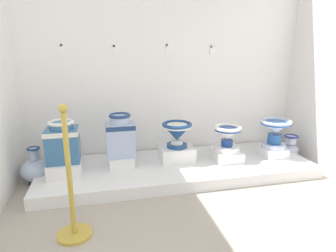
% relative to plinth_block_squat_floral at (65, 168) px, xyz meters
% --- Properties ---
extents(ground_plane, '(5.56, 5.23, 0.02)m').
position_rel_plinth_block_squat_floral_xyz_m(ground_plane, '(1.26, -1.23, -0.21)').
color(ground_plane, '#A3998C').
extents(wall_back, '(3.76, 0.06, 3.18)m').
position_rel_plinth_block_squat_floral_xyz_m(wall_back, '(1.26, 0.61, 1.39)').
color(wall_back, white).
rests_on(wall_back, ground_plane).
extents(display_platform, '(3.14, 1.04, 0.13)m').
position_rel_plinth_block_squat_floral_xyz_m(display_platform, '(1.26, 0.04, -0.14)').
color(display_platform, white).
rests_on(display_platform, ground_plane).
extents(plinth_block_squat_floral, '(0.34, 0.38, 0.15)m').
position_rel_plinth_block_squat_floral_xyz_m(plinth_block_squat_floral, '(0.00, 0.00, 0.00)').
color(plinth_block_squat_floral, white).
rests_on(plinth_block_squat_floral, display_platform).
extents(antique_toilet_squat_floral, '(0.34, 0.30, 0.44)m').
position_rel_plinth_block_squat_floral_xyz_m(antique_toilet_squat_floral, '(0.00, 0.00, 0.30)').
color(antique_toilet_squat_floral, '#376697').
rests_on(antique_toilet_squat_floral, plinth_block_squat_floral).
extents(plinth_block_rightmost, '(0.28, 0.31, 0.12)m').
position_rel_plinth_block_squat_floral_xyz_m(plinth_block_rightmost, '(0.60, 0.12, -0.02)').
color(plinth_block_rightmost, white).
rests_on(plinth_block_rightmost, display_platform).
extents(antique_toilet_rightmost, '(0.32, 0.27, 0.49)m').
position_rel_plinth_block_squat_floral_xyz_m(antique_toilet_rightmost, '(0.60, 0.12, 0.29)').
color(antique_toilet_rightmost, '#A6B8D9').
rests_on(antique_toilet_rightmost, plinth_block_rightmost).
extents(plinth_block_broad_patterned, '(0.40, 0.30, 0.17)m').
position_rel_plinth_block_squat_floral_xyz_m(plinth_block_broad_patterned, '(1.26, 0.13, 0.01)').
color(plinth_block_broad_patterned, white).
rests_on(plinth_block_broad_patterned, display_platform).
extents(antique_toilet_broad_patterned, '(0.36, 0.36, 0.30)m').
position_rel_plinth_block_squat_floral_xyz_m(antique_toilet_broad_patterned, '(1.26, 0.13, 0.28)').
color(antique_toilet_broad_patterned, navy).
rests_on(antique_toilet_broad_patterned, plinth_block_broad_patterned).
extents(plinth_block_pale_glazed, '(0.31, 0.36, 0.12)m').
position_rel_plinth_block_squat_floral_xyz_m(plinth_block_pale_glazed, '(1.86, 0.02, -0.02)').
color(plinth_block_pale_glazed, white).
rests_on(plinth_block_pale_glazed, display_platform).
extents(antique_toilet_pale_glazed, '(0.33, 0.33, 0.31)m').
position_rel_plinth_block_squat_floral_xyz_m(antique_toilet_pale_glazed, '(1.86, 0.02, 0.23)').
color(antique_toilet_pale_glazed, white).
rests_on(antique_toilet_pale_glazed, plinth_block_pale_glazed).
extents(plinth_block_tall_cobalt, '(0.28, 0.28, 0.11)m').
position_rel_plinth_block_squat_floral_xyz_m(plinth_block_tall_cobalt, '(2.49, 0.01, -0.02)').
color(plinth_block_tall_cobalt, white).
rests_on(plinth_block_tall_cobalt, display_platform).
extents(antique_toilet_tall_cobalt, '(0.38, 0.38, 0.36)m').
position_rel_plinth_block_squat_floral_xyz_m(antique_toilet_tall_cobalt, '(2.49, 0.01, 0.27)').
color(antique_toilet_tall_cobalt, silver).
rests_on(antique_toilet_tall_cobalt, plinth_block_tall_cobalt).
extents(info_placard_first, '(0.10, 0.01, 0.15)m').
position_rel_plinth_block_squat_floral_xyz_m(info_placard_first, '(0.04, 0.58, 1.23)').
color(info_placard_first, white).
extents(info_placard_second, '(0.11, 0.01, 0.13)m').
position_rel_plinth_block_squat_floral_xyz_m(info_placard_second, '(0.64, 0.58, 1.22)').
color(info_placard_second, white).
extents(info_placard_third, '(0.10, 0.01, 0.15)m').
position_rel_plinth_block_squat_floral_xyz_m(info_placard_third, '(1.27, 0.58, 1.23)').
color(info_placard_third, white).
extents(info_placard_fourth, '(0.09, 0.01, 0.11)m').
position_rel_plinth_block_squat_floral_xyz_m(info_placard_fourth, '(1.86, 0.58, 1.22)').
color(info_placard_fourth, white).
extents(decorative_vase_spare, '(0.32, 0.32, 0.41)m').
position_rel_plinth_block_squat_floral_xyz_m(decorative_vase_spare, '(-0.32, 0.13, -0.04)').
color(decorative_vase_spare, navy).
rests_on(decorative_vase_spare, ground_plane).
extents(decorative_vase_companion, '(0.22, 0.22, 0.33)m').
position_rel_plinth_block_squat_floral_xyz_m(decorative_vase_companion, '(2.83, 0.15, -0.05)').
color(decorative_vase_companion, navy).
rests_on(decorative_vase_companion, ground_plane).
extents(stanchion_post_near_left, '(0.27, 0.27, 1.06)m').
position_rel_plinth_block_squat_floral_xyz_m(stanchion_post_near_left, '(0.15, -0.94, 0.09)').
color(stanchion_post_near_left, gold).
rests_on(stanchion_post_near_left, ground_plane).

